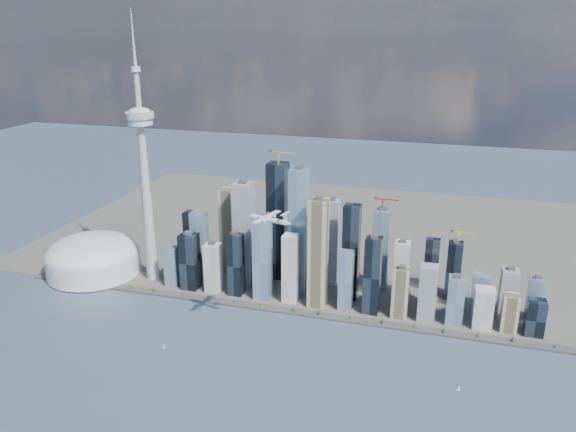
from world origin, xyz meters
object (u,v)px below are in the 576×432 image
(needle_tower, at_px, (145,174))
(dome_stadium, at_px, (93,257))
(sailboat_west, at_px, (164,346))
(airplane, at_px, (269,219))
(sailboat_east, at_px, (459,389))

(needle_tower, height_order, dome_stadium, needle_tower)
(needle_tower, bearing_deg, sailboat_west, -57.41)
(airplane, bearing_deg, needle_tower, 163.73)
(needle_tower, bearing_deg, sailboat_east, -19.30)
(needle_tower, xyz_separation_m, dome_stadium, (-140.00, -10.00, -196.40))
(sailboat_west, bearing_deg, airplane, 25.82)
(dome_stadium, distance_m, sailboat_west, 376.88)
(sailboat_east, bearing_deg, needle_tower, 154.63)
(needle_tower, distance_m, dome_stadium, 241.40)
(sailboat_west, relative_size, sailboat_east, 1.13)
(needle_tower, xyz_separation_m, sailboat_east, (637.81, -223.40, -232.82))
(needle_tower, relative_size, airplane, 7.07)
(airplane, relative_size, sailboat_east, 8.28)
(airplane, xyz_separation_m, sailboat_east, (306.53, -26.82, -232.32))
(needle_tower, height_order, sailboat_west, needle_tower)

